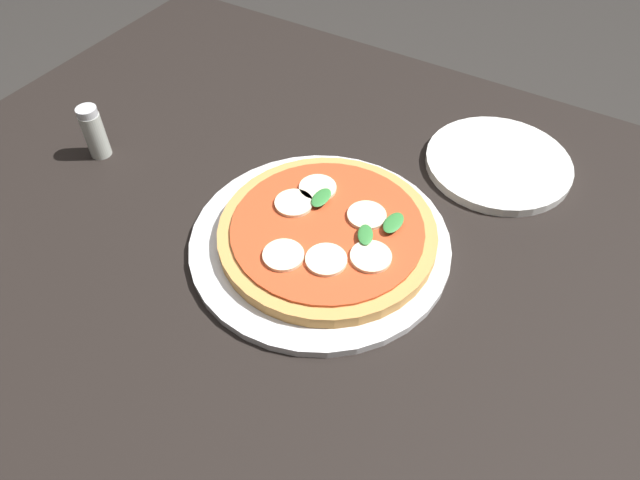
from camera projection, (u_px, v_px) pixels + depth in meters
ground_plane at (285, 451)px, 1.31m from camera, size 6.00×6.00×0.00m
dining_table at (265, 283)px, 0.85m from camera, size 1.15×1.07×0.73m
serving_tray at (320, 242)px, 0.76m from camera, size 0.35×0.35×0.01m
pizza at (327, 232)px, 0.75m from camera, size 0.29×0.29×0.03m
plate_white at (498, 163)px, 0.87m from camera, size 0.22×0.22×0.01m
pepper_shaker at (94, 132)px, 0.87m from camera, size 0.03×0.03×0.08m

